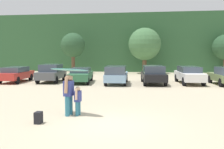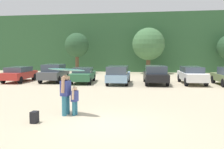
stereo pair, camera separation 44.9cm
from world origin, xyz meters
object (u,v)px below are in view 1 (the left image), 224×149
at_px(backpack_dropped, 38,118).
at_px(surfboard_teal, 69,70).
at_px(person_child, 78,99).
at_px(parked_car_black, 153,74).
at_px(person_adult, 69,92).
at_px(parked_car_forest_green, 81,75).
at_px(parked_car_white, 189,74).
at_px(parked_car_red, 16,74).
at_px(parked_car_dark_gray, 51,73).
at_px(parked_car_sky_blue, 116,75).

bearing_deg(backpack_dropped, surfboard_teal, 65.76).
bearing_deg(person_child, parked_car_black, -97.96).
xyz_separation_m(parked_car_black, person_adult, (-3.65, -12.10, 0.18)).
relative_size(parked_car_forest_green, parked_car_white, 0.97).
xyz_separation_m(parked_car_forest_green, surfboard_teal, (2.71, -11.88, 1.25)).
relative_size(parked_car_red, parked_car_black, 0.92).
bearing_deg(parked_car_dark_gray, parked_car_sky_blue, -100.81).
bearing_deg(parked_car_black, parked_car_forest_green, 84.99).
distance_m(person_child, backpack_dropped, 1.94).
relative_size(parked_car_white, backpack_dropped, 10.97).
distance_m(parked_car_dark_gray, parked_car_black, 9.22).
xyz_separation_m(person_adult, surfboard_teal, (-0.03, 0.14, 0.97)).
bearing_deg(person_child, parked_car_sky_blue, -83.53).
height_order(parked_car_forest_green, person_adult, person_adult).
distance_m(parked_car_red, parked_car_forest_green, 6.04).
height_order(parked_car_sky_blue, parked_car_white, parked_car_sky_blue).
bearing_deg(parked_car_sky_blue, backpack_dropped, 170.91).
relative_size(parked_car_red, surfboard_teal, 2.12).
bearing_deg(parked_car_black, parked_car_dark_gray, 83.98).
relative_size(person_child, surfboard_teal, 0.59).
distance_m(parked_car_dark_gray, backpack_dropped, 14.44).
distance_m(parked_car_black, person_child, 12.49).
bearing_deg(surfboard_teal, parked_car_sky_blue, -70.88).
height_order(parked_car_red, person_child, parked_car_red).
bearing_deg(parked_car_red, parked_car_sky_blue, -94.80).
bearing_deg(backpack_dropped, parked_car_black, 72.02).
relative_size(parked_car_forest_green, backpack_dropped, 10.61).
xyz_separation_m(parked_car_white, backpack_dropped, (-7.48, -14.19, -0.58)).
bearing_deg(parked_car_sky_blue, parked_car_forest_green, 76.65).
distance_m(parked_car_dark_gray, parked_car_white, 12.31).
bearing_deg(parked_car_forest_green, parked_car_sky_blue, -107.27).
xyz_separation_m(parked_car_red, parked_car_forest_green, (6.03, 0.35, -0.04)).
relative_size(parked_car_red, backpack_dropped, 10.02).
bearing_deg(parked_car_sky_blue, person_child, 175.86).
xyz_separation_m(parked_car_red, parked_car_white, (15.51, 1.08, 0.05)).
xyz_separation_m(parked_car_black, parked_car_white, (3.08, 0.64, -0.02)).
height_order(parked_car_forest_green, parked_car_white, parked_car_white).
height_order(parked_car_sky_blue, person_child, parked_car_sky_blue).
height_order(parked_car_dark_gray, person_adult, person_adult).
height_order(parked_car_red, person_adult, person_adult).
xyz_separation_m(parked_car_red, parked_car_dark_gray, (3.21, 0.48, 0.09)).
relative_size(parked_car_black, backpack_dropped, 10.89).
distance_m(parked_car_sky_blue, person_child, 11.40).
height_order(parked_car_sky_blue, person_adult, person_adult).
bearing_deg(person_adult, parked_car_sky_blue, -85.48).
relative_size(parked_car_sky_blue, parked_car_white, 0.96).
height_order(parked_car_white, person_child, parked_car_white).
bearing_deg(parked_car_red, person_adult, -146.49).
xyz_separation_m(parked_car_red, parked_car_sky_blue, (9.31, -0.22, 0.07)).
bearing_deg(surfboard_teal, person_adult, 124.30).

